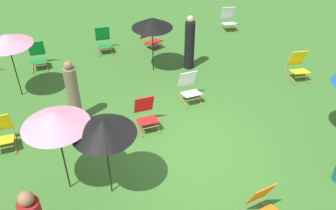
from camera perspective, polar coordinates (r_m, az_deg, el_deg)
name	(u,v)px	position (r m, az deg, el deg)	size (l,w,h in m)	color
ground_plane	(188,150)	(8.66, 3.06, -7.01)	(40.00, 40.00, 0.00)	#386B28
deckchair_0	(228,19)	(14.38, 9.29, 12.93)	(0.64, 0.85, 0.83)	olive
deckchair_1	(103,40)	(12.78, -9.96, 9.81)	(0.58, 0.82, 0.83)	olive
deckchair_4	(2,133)	(9.37, -24.30, -3.94)	(0.51, 0.78, 0.83)	olive
deckchair_5	(264,206)	(7.30, 14.66, -14.87)	(0.54, 0.80, 0.83)	olive
deckchair_6	(146,114)	(9.13, -3.45, -1.34)	(0.52, 0.79, 0.83)	olive
deckchair_7	(189,87)	(10.10, 3.27, 2.73)	(0.50, 0.78, 0.83)	olive
deckchair_8	(298,66)	(11.75, 19.46, 5.73)	(0.63, 0.85, 0.83)	olive
deckchair_9	(150,37)	(12.83, -2.78, 10.44)	(0.66, 0.86, 0.83)	olive
deckchair_10	(38,56)	(12.33, -19.51, 7.20)	(0.55, 0.80, 0.83)	olive
umbrella_0	(7,40)	(10.44, -23.66, 9.25)	(1.28, 1.28, 1.85)	black
umbrella_1	(152,23)	(10.91, -2.48, 12.60)	(1.21, 1.21, 1.72)	black
umbrella_2	(55,119)	(6.94, -17.10, -2.10)	(1.26, 1.26, 1.95)	black
umbrella_3	(103,127)	(6.71, -9.95, -3.35)	(1.20, 1.20, 1.87)	black
person_1	(73,94)	(9.37, -14.46, 1.73)	(0.44, 0.44, 1.70)	#72664C
person_2	(189,44)	(11.38, 3.34, 9.40)	(0.43, 0.43, 1.72)	black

